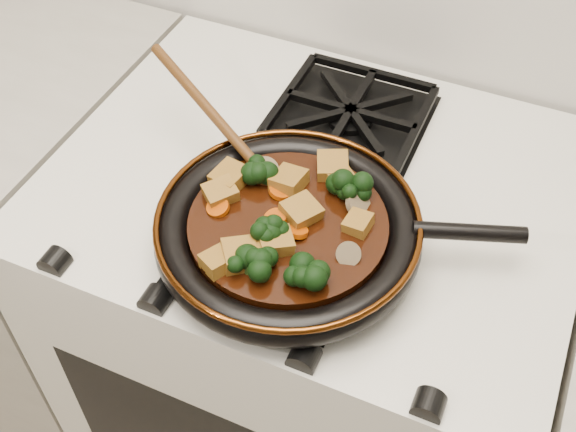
% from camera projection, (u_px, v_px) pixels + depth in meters
% --- Properties ---
extents(stove, '(0.76, 0.60, 0.90)m').
position_uv_depth(stove, '(309.00, 346.00, 1.38)').
color(stove, silver).
rests_on(stove, ground).
extents(burner_grate_front, '(0.23, 0.23, 0.03)m').
position_uv_depth(burner_grate_front, '(275.00, 242.00, 0.94)').
color(burner_grate_front, black).
rests_on(burner_grate_front, stove).
extents(burner_grate_back, '(0.23, 0.23, 0.03)m').
position_uv_depth(burner_grate_back, '(350.00, 115.00, 1.12)').
color(burner_grate_back, black).
rests_on(burner_grate_back, stove).
extents(skillet, '(0.45, 0.34, 0.05)m').
position_uv_depth(skillet, '(290.00, 230.00, 0.92)').
color(skillet, black).
rests_on(skillet, burner_grate_front).
extents(braising_sauce, '(0.25, 0.25, 0.02)m').
position_uv_depth(braising_sauce, '(288.00, 227.00, 0.92)').
color(braising_sauce, black).
rests_on(braising_sauce, skillet).
extents(tofu_cube_0, '(0.06, 0.06, 0.03)m').
position_uv_depth(tofu_cube_0, '(301.00, 212.00, 0.91)').
color(tofu_cube_0, brown).
rests_on(tofu_cube_0, braising_sauce).
extents(tofu_cube_1, '(0.06, 0.06, 0.03)m').
position_uv_depth(tofu_cube_1, '(240.00, 256.00, 0.86)').
color(tofu_cube_1, brown).
rests_on(tofu_cube_1, braising_sauce).
extents(tofu_cube_2, '(0.06, 0.06, 0.03)m').
position_uv_depth(tofu_cube_2, '(275.00, 242.00, 0.88)').
color(tofu_cube_2, brown).
rests_on(tofu_cube_2, braising_sauce).
extents(tofu_cube_3, '(0.05, 0.05, 0.03)m').
position_uv_depth(tofu_cube_3, '(218.00, 261.00, 0.86)').
color(tofu_cube_3, brown).
rests_on(tofu_cube_3, braising_sauce).
extents(tofu_cube_4, '(0.05, 0.05, 0.03)m').
position_uv_depth(tofu_cube_4, '(230.00, 178.00, 0.95)').
color(tofu_cube_4, brown).
rests_on(tofu_cube_4, braising_sauce).
extents(tofu_cube_5, '(0.05, 0.05, 0.02)m').
position_uv_depth(tofu_cube_5, '(337.00, 175.00, 0.95)').
color(tofu_cube_5, brown).
rests_on(tofu_cube_5, braising_sauce).
extents(tofu_cube_6, '(0.05, 0.05, 0.03)m').
position_uv_depth(tofu_cube_6, '(289.00, 181.00, 0.94)').
color(tofu_cube_6, brown).
rests_on(tofu_cube_6, braising_sauce).
extents(tofu_cube_7, '(0.05, 0.06, 0.03)m').
position_uv_depth(tofu_cube_7, '(221.00, 193.00, 0.93)').
color(tofu_cube_7, brown).
rests_on(tofu_cube_7, braising_sauce).
extents(tofu_cube_8, '(0.06, 0.06, 0.03)m').
position_uv_depth(tofu_cube_8, '(333.00, 167.00, 0.96)').
color(tofu_cube_8, brown).
rests_on(tofu_cube_8, braising_sauce).
extents(tofu_cube_9, '(0.05, 0.05, 0.02)m').
position_uv_depth(tofu_cube_9, '(251.00, 252.00, 0.87)').
color(tofu_cube_9, brown).
rests_on(tofu_cube_9, braising_sauce).
extents(tofu_cube_10, '(0.04, 0.04, 0.02)m').
position_uv_depth(tofu_cube_10, '(358.00, 224.00, 0.90)').
color(tofu_cube_10, brown).
rests_on(tofu_cube_10, braising_sauce).
extents(broccoli_floret_0, '(0.09, 0.08, 0.06)m').
position_uv_depth(broccoli_floret_0, '(259.00, 172.00, 0.95)').
color(broccoli_floret_0, black).
rests_on(broccoli_floret_0, braising_sauce).
extents(broccoli_floret_1, '(0.09, 0.09, 0.06)m').
position_uv_depth(broccoli_floret_1, '(249.00, 266.00, 0.85)').
color(broccoli_floret_1, black).
rests_on(broccoli_floret_1, braising_sauce).
extents(broccoli_floret_2, '(0.08, 0.08, 0.06)m').
position_uv_depth(broccoli_floret_2, '(263.00, 267.00, 0.85)').
color(broccoli_floret_2, black).
rests_on(broccoli_floret_2, braising_sauce).
extents(broccoli_floret_3, '(0.06, 0.07, 0.07)m').
position_uv_depth(broccoli_floret_3, '(270.00, 232.00, 0.88)').
color(broccoli_floret_3, black).
rests_on(broccoli_floret_3, braising_sauce).
extents(broccoli_floret_4, '(0.07, 0.07, 0.06)m').
position_uv_depth(broccoli_floret_4, '(352.00, 189.00, 0.93)').
color(broccoli_floret_4, black).
rests_on(broccoli_floret_4, braising_sauce).
extents(broccoli_floret_5, '(0.09, 0.09, 0.07)m').
position_uv_depth(broccoli_floret_5, '(345.00, 190.00, 0.93)').
color(broccoli_floret_5, black).
rests_on(broccoli_floret_5, braising_sauce).
extents(broccoli_floret_6, '(0.08, 0.08, 0.06)m').
position_uv_depth(broccoli_floret_6, '(306.00, 275.00, 0.84)').
color(broccoli_floret_6, black).
rests_on(broccoli_floret_6, braising_sauce).
extents(carrot_coin_0, '(0.03, 0.03, 0.01)m').
position_uv_depth(carrot_coin_0, '(281.00, 191.00, 0.94)').
color(carrot_coin_0, '#AE3E04').
rests_on(carrot_coin_0, braising_sauce).
extents(carrot_coin_1, '(0.03, 0.03, 0.02)m').
position_uv_depth(carrot_coin_1, '(297.00, 232.00, 0.89)').
color(carrot_coin_1, '#AE3E04').
rests_on(carrot_coin_1, braising_sauce).
extents(carrot_coin_2, '(0.03, 0.03, 0.02)m').
position_uv_depth(carrot_coin_2, '(275.00, 219.00, 0.91)').
color(carrot_coin_2, '#AE3E04').
rests_on(carrot_coin_2, braising_sauce).
extents(carrot_coin_3, '(0.03, 0.03, 0.02)m').
position_uv_depth(carrot_coin_3, '(218.00, 207.00, 0.92)').
color(carrot_coin_3, '#AE3E04').
rests_on(carrot_coin_3, braising_sauce).
extents(mushroom_slice_0, '(0.03, 0.04, 0.03)m').
position_uv_depth(mushroom_slice_0, '(358.00, 204.00, 0.92)').
color(mushroom_slice_0, brown).
rests_on(mushroom_slice_0, braising_sauce).
extents(mushroom_slice_1, '(0.03, 0.03, 0.03)m').
position_uv_depth(mushroom_slice_1, '(268.00, 169.00, 0.96)').
color(mushroom_slice_1, brown).
rests_on(mushroom_slice_1, braising_sauce).
extents(mushroom_slice_2, '(0.04, 0.04, 0.02)m').
position_uv_depth(mushroom_slice_2, '(266.00, 169.00, 0.96)').
color(mushroom_slice_2, brown).
rests_on(mushroom_slice_2, braising_sauce).
extents(mushroom_slice_3, '(0.04, 0.03, 0.03)m').
position_uv_depth(mushroom_slice_3, '(349.00, 254.00, 0.86)').
color(mushroom_slice_3, brown).
rests_on(mushroom_slice_3, braising_sauce).
extents(wooden_spoon, '(0.16, 0.10, 0.26)m').
position_uv_depth(wooden_spoon, '(229.00, 133.00, 0.99)').
color(wooden_spoon, '#4D2C10').
rests_on(wooden_spoon, braising_sauce).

